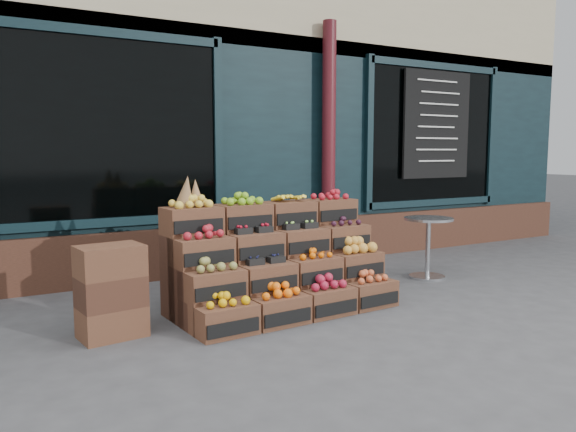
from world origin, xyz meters
TOP-DOWN VIEW (x-y plane):
  - ground at (0.00, 0.00)m, footprint 60.00×60.00m
  - shop_facade at (0.00, 5.11)m, footprint 12.00×6.24m
  - crate_display at (-0.49, 0.41)m, footprint 2.12×1.12m
  - spare_crates at (-2.06, 0.33)m, footprint 0.54×0.41m
  - bistro_table at (1.69, 0.65)m, footprint 0.58×0.58m
  - shopkeeper at (-2.08, 2.81)m, footprint 0.80×0.57m

SIDE VIEW (x-z plane):
  - ground at x=0.00m, z-range 0.00..0.00m
  - spare_crates at x=-2.06m, z-range 0.00..0.76m
  - crate_display at x=-0.49m, z-range -0.25..1.05m
  - bistro_table at x=1.69m, z-range 0.09..0.82m
  - shopkeeper at x=-2.08m, z-range 0.00..2.06m
  - shop_facade at x=0.00m, z-range 0.00..4.80m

